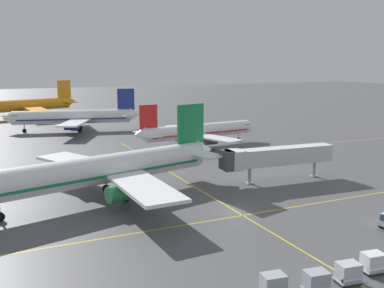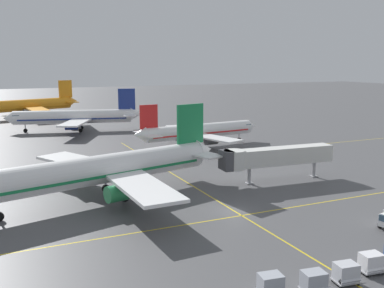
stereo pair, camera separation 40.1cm
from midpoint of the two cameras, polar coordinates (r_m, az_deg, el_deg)
ground_plane at (r=58.18m, az=5.60°, el=-8.56°), size 600.00×600.00×0.00m
airliner_front_gate at (r=62.78m, az=-11.04°, el=-3.23°), size 39.68×33.77×12.47m
airliner_second_row at (r=101.06m, az=0.93°, el=1.66°), size 32.46×27.85×10.09m
airliner_third_row at (r=127.34m, az=-14.74°, el=3.39°), size 37.23×31.66×11.68m
airliner_far_left_stand at (r=163.84m, az=-20.69°, el=4.67°), size 39.41×33.66×12.51m
taxiway_markings at (r=71.41m, az=-0.64°, el=-4.89°), size 150.86×77.01×0.01m
baggage_cart_row_leftmost at (r=38.57m, az=10.43°, el=-17.39°), size 2.84×1.93×1.86m
baggage_cart_row_second at (r=39.80m, az=15.73°, el=-16.70°), size 2.84×1.93×1.86m
baggage_cart_row_middle at (r=42.03m, az=19.52°, el=-15.40°), size 2.84×1.93×1.86m
baggage_cart_row_fourth at (r=44.75m, az=22.36°, el=-13.96°), size 2.84×1.93×1.86m
jet_bridge at (r=71.71m, az=10.16°, el=-1.66°), size 19.69×4.15×5.58m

